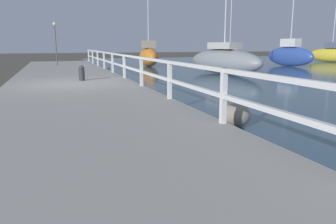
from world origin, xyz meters
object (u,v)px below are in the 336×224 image
object	(u,v)px
dock_lamp	(55,34)
sailboat_green	(230,56)
sailboat_orange	(149,56)
mooring_bollard	(82,73)
sailboat_gray	(224,61)
sailboat_blue	(290,55)
sailboat_yellow	(332,54)

from	to	relation	value
dock_lamp	sailboat_green	distance (m)	15.22
sailboat_orange	sailboat_green	size ratio (longest dim) A/B	0.81
mooring_bollard	sailboat_gray	xyz separation A→B (m)	(8.56, 3.82, 0.19)
sailboat_gray	sailboat_green	size ratio (longest dim) A/B	0.92
dock_lamp	sailboat_orange	world-z (taller)	sailboat_orange
mooring_bollard	sailboat_blue	world-z (taller)	sailboat_blue
dock_lamp	sailboat_orange	xyz separation A→B (m)	(7.09, 1.38, -1.59)
sailboat_blue	sailboat_green	xyz separation A→B (m)	(-2.90, 4.56, -0.17)
sailboat_gray	dock_lamp	bearing A→B (deg)	129.02
sailboat_yellow	sailboat_green	distance (m)	11.35
sailboat_gray	sailboat_green	bearing A→B (deg)	44.52
dock_lamp	sailboat_blue	distance (m)	18.10
dock_lamp	sailboat_yellow	size ratio (longest dim) A/B	0.37
mooring_bollard	sailboat_gray	distance (m)	9.38
sailboat_orange	sailboat_gray	size ratio (longest dim) A/B	0.88
dock_lamp	sailboat_gray	xyz separation A→B (m)	(9.35, -7.03, -1.62)
sailboat_gray	sailboat_orange	bearing A→B (deg)	91.00
sailboat_orange	sailboat_yellow	distance (m)	19.22
sailboat_gray	sailboat_blue	bearing A→B (deg)	14.52
mooring_bollard	dock_lamp	bearing A→B (deg)	94.16
dock_lamp	sailboat_orange	distance (m)	7.40
mooring_bollard	sailboat_green	world-z (taller)	sailboat_green
mooring_bollard	sailboat_gray	size ratio (longest dim) A/B	0.10
mooring_bollard	sailboat_orange	distance (m)	13.76
sailboat_yellow	sailboat_blue	distance (m)	9.35
mooring_bollard	dock_lamp	distance (m)	11.03
mooring_bollard	sailboat_yellow	world-z (taller)	sailboat_yellow
dock_lamp	sailboat_blue	world-z (taller)	sailboat_blue
sailboat_yellow	dock_lamp	bearing A→B (deg)	168.76
mooring_bollard	sailboat_yellow	bearing A→B (deg)	26.07
sailboat_blue	sailboat_green	distance (m)	5.41
sailboat_yellow	sailboat_blue	bearing A→B (deg)	-169.30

